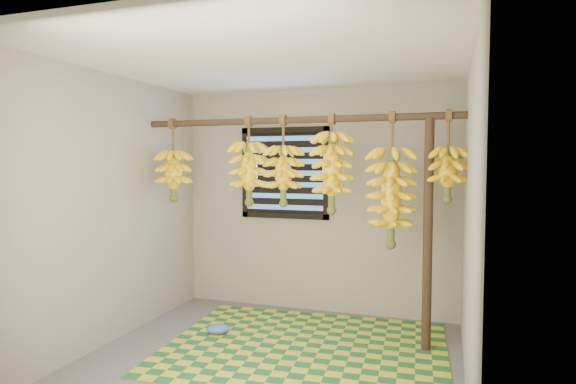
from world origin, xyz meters
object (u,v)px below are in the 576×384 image
at_px(banana_bunch_e, 391,197).
at_px(banana_bunch_f, 448,174).
at_px(support_post, 428,235).
at_px(plastic_bag, 218,329).
at_px(banana_bunch_d, 332,172).
at_px(banana_bunch_a, 174,175).
at_px(banana_bunch_b, 249,173).
at_px(woven_mat, 305,347).
at_px(banana_bunch_c, 283,175).

xyz_separation_m(banana_bunch_e, banana_bunch_f, (0.46, 0.00, 0.21)).
bearing_deg(support_post, plastic_bag, -173.04).
bearing_deg(banana_bunch_d, support_post, 0.00).
relative_size(banana_bunch_a, banana_bunch_d, 0.92).
bearing_deg(banana_bunch_b, woven_mat, -23.54).
bearing_deg(banana_bunch_f, woven_mat, -166.32).
bearing_deg(banana_bunch_c, banana_bunch_d, 0.00).
relative_size(banana_bunch_b, banana_bunch_e, 0.72).
distance_m(support_post, banana_bunch_d, 0.99).
height_order(banana_bunch_b, banana_bunch_e, same).
bearing_deg(banana_bunch_b, banana_bunch_d, 0.00).
distance_m(woven_mat, plastic_bag, 0.87).
bearing_deg(banana_bunch_c, woven_mat, -43.29).
bearing_deg(banana_bunch_e, banana_bunch_d, 180.00).
bearing_deg(woven_mat, banana_bunch_d, 59.79).
xyz_separation_m(plastic_bag, banana_bunch_d, (1.03, 0.23, 1.47)).
bearing_deg(support_post, banana_bunch_b, 180.00).
relative_size(support_post, banana_bunch_b, 2.39).
height_order(banana_bunch_d, banana_bunch_e, same).
xyz_separation_m(woven_mat, banana_bunch_c, (-0.30, 0.28, 1.49)).
xyz_separation_m(banana_bunch_b, banana_bunch_d, (0.80, 0.00, 0.01)).
xyz_separation_m(support_post, woven_mat, (-1.00, -0.28, -0.99)).
distance_m(plastic_bag, banana_bunch_c, 1.56).
xyz_separation_m(woven_mat, banana_bunch_e, (0.69, 0.28, 1.31)).
height_order(support_post, banana_bunch_c, banana_bunch_c).
bearing_deg(banana_bunch_a, plastic_bag, -20.83).
xyz_separation_m(support_post, banana_bunch_f, (0.15, 0.00, 0.52)).
height_order(support_post, banana_bunch_d, banana_bunch_d).
bearing_deg(banana_bunch_b, banana_bunch_c, 0.00).
height_order(plastic_bag, banana_bunch_c, banana_bunch_c).
distance_m(banana_bunch_d, banana_bunch_f, 0.99).
relative_size(woven_mat, banana_bunch_e, 2.04).
height_order(woven_mat, banana_bunch_c, banana_bunch_c).
relative_size(banana_bunch_a, banana_bunch_b, 0.97).
relative_size(support_post, plastic_bag, 9.18).
bearing_deg(woven_mat, banana_bunch_e, 22.02).
distance_m(banana_bunch_c, banana_bunch_f, 1.45).
relative_size(banana_bunch_a, banana_bunch_f, 1.07).
distance_m(banana_bunch_d, banana_bunch_e, 0.57).
height_order(plastic_bag, banana_bunch_d, banana_bunch_d).
bearing_deg(plastic_bag, banana_bunch_d, 12.48).
bearing_deg(woven_mat, plastic_bag, 176.59).
bearing_deg(banana_bunch_e, support_post, 0.00).
bearing_deg(support_post, banana_bunch_d, 180.00).
height_order(banana_bunch_d, banana_bunch_f, same).
xyz_separation_m(support_post, banana_bunch_b, (-1.64, 0.00, 0.51)).
height_order(banana_bunch_c, banana_bunch_d, same).
relative_size(plastic_bag, banana_bunch_b, 0.26).
distance_m(support_post, woven_mat, 1.44).
bearing_deg(banana_bunch_b, banana_bunch_f, 0.00).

